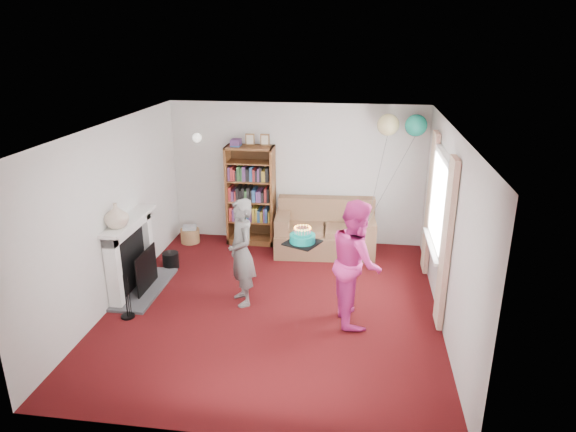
# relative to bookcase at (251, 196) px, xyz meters

# --- Properties ---
(ground) EXTENTS (5.00, 5.00, 0.00)m
(ground) POSITION_rel_bookcase_xyz_m (0.79, -2.30, -0.88)
(ground) COLOR #36080B
(ground) RESTS_ON ground
(wall_back) EXTENTS (4.50, 0.02, 2.50)m
(wall_back) POSITION_rel_bookcase_xyz_m (0.79, 0.21, 0.37)
(wall_back) COLOR silver
(wall_back) RESTS_ON ground
(wall_left) EXTENTS (0.02, 5.00, 2.50)m
(wall_left) POSITION_rel_bookcase_xyz_m (-1.47, -2.30, 0.37)
(wall_left) COLOR silver
(wall_left) RESTS_ON ground
(wall_right) EXTENTS (0.02, 5.00, 2.50)m
(wall_right) POSITION_rel_bookcase_xyz_m (3.05, -2.30, 0.37)
(wall_right) COLOR silver
(wall_right) RESTS_ON ground
(ceiling) EXTENTS (4.50, 5.00, 0.01)m
(ceiling) POSITION_rel_bookcase_xyz_m (0.79, -2.30, 1.63)
(ceiling) COLOR white
(ceiling) RESTS_ON wall_back
(fireplace) EXTENTS (0.55, 1.80, 1.12)m
(fireplace) POSITION_rel_bookcase_xyz_m (-1.30, -2.11, -0.36)
(fireplace) COLOR #3F3F42
(fireplace) RESTS_ON ground
(window_bay) EXTENTS (0.14, 2.02, 2.20)m
(window_bay) POSITION_rel_bookcase_xyz_m (3.00, -1.70, 0.33)
(window_bay) COLOR white
(window_bay) RESTS_ON ground
(wall_sconce) EXTENTS (0.16, 0.23, 0.16)m
(wall_sconce) POSITION_rel_bookcase_xyz_m (-0.96, 0.06, 1.01)
(wall_sconce) COLOR gold
(wall_sconce) RESTS_ON ground
(bookcase) EXTENTS (0.84, 0.42, 1.99)m
(bookcase) POSITION_rel_bookcase_xyz_m (0.00, 0.00, 0.00)
(bookcase) COLOR #472B14
(bookcase) RESTS_ON ground
(sofa) EXTENTS (1.69, 0.90, 0.90)m
(sofa) POSITION_rel_bookcase_xyz_m (1.35, -0.23, -0.54)
(sofa) COLOR brown
(sofa) RESTS_ON ground
(wicker_basket) EXTENTS (0.34, 0.34, 0.32)m
(wicker_basket) POSITION_rel_bookcase_xyz_m (-1.11, -0.22, -0.73)
(wicker_basket) COLOR olive
(wicker_basket) RESTS_ON ground
(person_striped) EXTENTS (0.59, 0.67, 1.53)m
(person_striped) POSITION_rel_bookcase_xyz_m (0.34, -2.24, -0.11)
(person_striped) COLOR black
(person_striped) RESTS_ON ground
(person_magenta) EXTENTS (0.79, 0.92, 1.66)m
(person_magenta) POSITION_rel_bookcase_xyz_m (1.90, -2.48, -0.04)
(person_magenta) COLOR #CA287E
(person_magenta) RESTS_ON ground
(birthday_cake) EXTENTS (0.39, 0.39, 0.22)m
(birthday_cake) POSITION_rel_bookcase_xyz_m (1.21, -2.55, 0.27)
(birthday_cake) COLOR black
(birthday_cake) RESTS_ON ground
(balloons) EXTENTS (0.87, 0.53, 1.73)m
(balloons) POSITION_rel_bookcase_xyz_m (2.54, -0.15, 1.34)
(balloons) COLOR #3F3F3F
(balloons) RESTS_ON ground
(mantel_vase) EXTENTS (0.34, 0.34, 0.34)m
(mantel_vase) POSITION_rel_bookcase_xyz_m (-1.33, -2.45, 0.42)
(mantel_vase) COLOR beige
(mantel_vase) RESTS_ON fireplace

